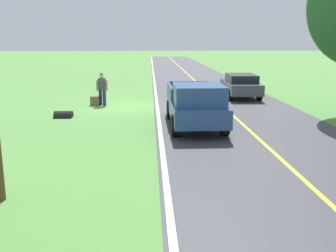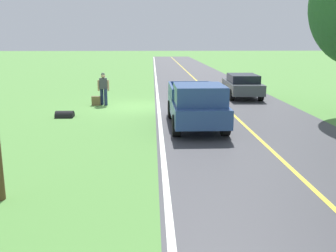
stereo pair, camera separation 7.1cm
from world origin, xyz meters
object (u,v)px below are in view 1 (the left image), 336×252
Objects in this scene: pickup_truck_passing at (196,104)px; sedan_near_oncoming at (241,85)px; suitcase_carried at (95,101)px; hitchhiker_walking at (102,87)px.

pickup_truck_passing is 8.92m from sedan_near_oncoming.
pickup_truck_passing is at bearing 37.87° from suitcase_carried.
hitchhiker_walking is 8.52m from sedan_near_oncoming.
hitchhiker_walking is 0.32× the size of pickup_truck_passing.
pickup_truck_passing is at bearing 128.38° from hitchhiker_walking.
hitchhiker_walking is 0.39× the size of sedan_near_oncoming.
hitchhiker_walking is at bearing -51.62° from pickup_truck_passing.
pickup_truck_passing reaches higher than sedan_near_oncoming.
pickup_truck_passing reaches higher than suitcase_carried.
sedan_near_oncoming reaches higher than suitcase_carried.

